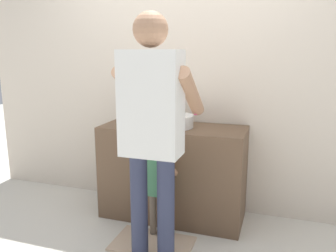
# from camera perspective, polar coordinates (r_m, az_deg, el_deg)

# --- Properties ---
(ground_plane) EXTENTS (14.00, 14.00, 0.00)m
(ground_plane) POSITION_cam_1_polar(r_m,az_deg,el_deg) (3.13, -0.91, -17.01)
(ground_plane) COLOR silver
(back_wall) EXTENTS (4.40, 0.08, 2.70)m
(back_wall) POSITION_cam_1_polar(r_m,az_deg,el_deg) (3.33, 2.59, 9.14)
(back_wall) COLOR beige
(back_wall) RESTS_ON ground
(vanity_cabinet) EXTENTS (1.31, 0.54, 0.87)m
(vanity_cabinet) POSITION_cam_1_polar(r_m,az_deg,el_deg) (3.21, 0.85, -7.70)
(vanity_cabinet) COLOR brown
(vanity_cabinet) RESTS_ON ground
(sink_basin) EXTENTS (0.37, 0.37, 0.11)m
(sink_basin) POSITION_cam_1_polar(r_m,az_deg,el_deg) (3.06, 0.77, 0.88)
(sink_basin) COLOR silver
(sink_basin) RESTS_ON vanity_cabinet
(faucet) EXTENTS (0.18, 0.14, 0.18)m
(faucet) POSITION_cam_1_polar(r_m,az_deg,el_deg) (3.26, 1.97, 2.05)
(faucet) COLOR #B7BABF
(faucet) RESTS_ON vanity_cabinet
(toothbrush_cup) EXTENTS (0.07, 0.07, 0.21)m
(toothbrush_cup) POSITION_cam_1_polar(r_m,az_deg,el_deg) (3.26, -4.90, 1.52)
(toothbrush_cup) COLOR #4C8EB2
(toothbrush_cup) RESTS_ON vanity_cabinet
(bath_mat) EXTENTS (0.64, 0.40, 0.02)m
(bath_mat) POSITION_cam_1_polar(r_m,az_deg,el_deg) (2.92, -2.62, -19.10)
(bath_mat) COLOR #CCAD8E
(bath_mat) RESTS_ON ground
(child_toddler) EXTENTS (0.25, 0.25, 0.82)m
(child_toddler) POSITION_cam_1_polar(r_m,az_deg,el_deg) (2.83, -1.63, -9.28)
(child_toddler) COLOR #6B5B4C
(child_toddler) RESTS_ON ground
(adult_parent) EXTENTS (0.56, 0.58, 1.79)m
(adult_parent) POSITION_cam_1_polar(r_m,az_deg,el_deg) (2.35, -2.65, 1.09)
(adult_parent) COLOR #2D334C
(adult_parent) RESTS_ON ground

